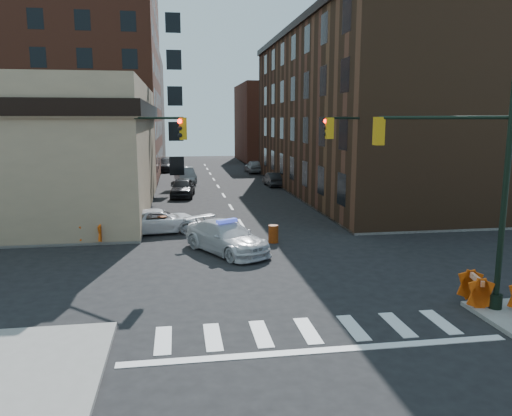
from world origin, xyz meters
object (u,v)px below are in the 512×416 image
object	(u,v)px
barrel_road	(273,234)
barricade_se_a	(475,289)
pedestrian_a	(110,212)
pickup	(159,221)
parked_car_wnear	(183,188)
police_car	(226,237)
barrel_bank	(162,225)
parked_car_wfar	(185,175)
parked_car_enear	(273,179)
barricade_nw_a	(105,231)
pedestrian_b	(13,226)

from	to	relation	value
barrel_road	barricade_se_a	distance (m)	11.62
pedestrian_a	pickup	bearing A→B (deg)	15.35
parked_car_wnear	barrel_road	world-z (taller)	parked_car_wnear
police_car	barrel_bank	world-z (taller)	police_car
police_car	parked_car_wfar	bearing A→B (deg)	63.57
parked_car_enear	barricade_nw_a	size ratio (longest dim) A/B	3.60
police_car	pedestrian_a	xyz separation A→B (m)	(-6.38, 6.17, 0.33)
parked_car_wnear	parked_car_enear	xyz separation A→B (m)	(9.05, 5.73, -0.12)
pedestrian_a	barricade_nw_a	world-z (taller)	pedestrian_a
pedestrian_a	pedestrian_b	bearing A→B (deg)	-118.76
parked_car_wfar	barrel_road	size ratio (longest dim) A/B	5.23
parked_car_wfar	barricade_nw_a	bearing A→B (deg)	-107.78
pedestrian_a	barrel_bank	xyz separation A→B (m)	(3.07, -1.20, -0.62)
barrel_road	barricade_se_a	size ratio (longest dim) A/B	0.71
police_car	barricade_nw_a	distance (m)	7.08
parked_car_wfar	barrel_road	world-z (taller)	parked_car_wfar
parked_car_wfar	barrel_bank	bearing A→B (deg)	-101.29
parked_car_enear	pedestrian_b	xyz separation A→B (m)	(-18.30, -20.59, 0.24)
police_car	pedestrian_b	xyz separation A→B (m)	(-11.18, 3.89, 0.15)
barrel_road	barricade_nw_a	size ratio (longest dim) A/B	0.83
pedestrian_b	parked_car_wnear	bearing A→B (deg)	55.95
barricade_nw_a	barrel_bank	bearing A→B (deg)	20.35
pedestrian_b	barricade_nw_a	bearing A→B (deg)	-10.41
pedestrian_b	barrel_road	bearing A→B (deg)	-11.43
pedestrian_b	barricade_se_a	world-z (taller)	pedestrian_b
parked_car_wfar	pedestrian_a	bearing A→B (deg)	-109.36
barrel_bank	barricade_se_a	xyz separation A→B (m)	(11.32, -13.69, 0.16)
barricade_se_a	pickup	bearing A→B (deg)	52.14
parked_car_wfar	barrel_bank	distance (m)	23.18
police_car	parked_car_wfar	size ratio (longest dim) A/B	1.07
pickup	parked_car_wfar	world-z (taller)	parked_car_wfar
pickup	pedestrian_b	world-z (taller)	pedestrian_b
parked_car_wnear	parked_car_enear	bearing A→B (deg)	38.10
barrel_road	pedestrian_a	bearing A→B (deg)	153.40
barricade_nw_a	parked_car_enear	bearing A→B (deg)	47.34
barrel_road	barricade_nw_a	world-z (taller)	barricade_nw_a
parked_car_wnear	barricade_se_a	bearing A→B (deg)	-64.30
pedestrian_a	barrel_bank	bearing A→B (deg)	14.57
parked_car_wfar	police_car	bearing A→B (deg)	-93.79
barrel_road	barricade_nw_a	xyz separation A→B (m)	(-9.02, 1.56, 0.10)
pickup	pedestrian_b	xyz separation A→B (m)	(-7.71, -1.20, 0.23)
barrel_bank	barricade_se_a	world-z (taller)	barricade_se_a
police_car	barrel_bank	size ratio (longest dim) A/B	5.49
barrel_bank	pedestrian_b	bearing A→B (deg)	-172.15
police_car	barrel_bank	distance (m)	5.98
parked_car_wfar	barrel_road	distance (m)	26.81
barrel_road	police_car	bearing A→B (deg)	-149.02
pickup	pedestrian_a	distance (m)	3.13
pickup	barrel_road	world-z (taller)	pickup
pickup	parked_car_wnear	bearing A→B (deg)	-14.00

